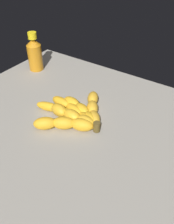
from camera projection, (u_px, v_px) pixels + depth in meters
The scene contains 3 objects.
ground_plane at pixel (93, 136), 72.55cm from camera, with size 97.29×70.62×4.78cm, color gray.
banana_bunch at pixel (75, 114), 74.31cm from camera, with size 23.33×25.69×3.75cm.
honey_bottle at pixel (35, 53), 96.32cm from camera, with size 5.61×5.61×15.14cm.
Camera 1 is at (28.14, -44.91, 47.70)cm, focal length 39.59 mm.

